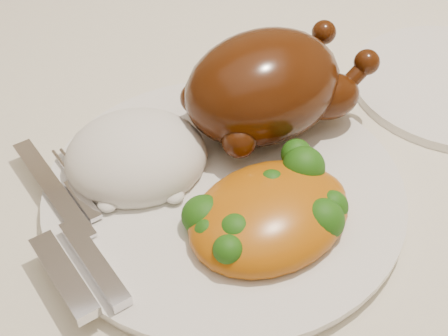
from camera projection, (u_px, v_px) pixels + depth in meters
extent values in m
cube|color=brown|center=(199.00, 189.00, 0.55)|extent=(1.60, 0.90, 0.04)
cube|color=beige|center=(199.00, 169.00, 0.53)|extent=(1.72, 1.02, 0.01)
cylinder|color=white|center=(224.00, 192.00, 0.50)|extent=(0.34, 0.34, 0.01)
ellipsoid|color=#461907|center=(263.00, 86.00, 0.52)|extent=(0.16, 0.14, 0.09)
ellipsoid|color=#461907|center=(254.00, 72.00, 0.50)|extent=(0.08, 0.07, 0.04)
ellipsoid|color=#461907|center=(329.00, 96.00, 0.53)|extent=(0.05, 0.04, 0.04)
sphere|color=#461907|center=(367.00, 62.00, 0.53)|extent=(0.02, 0.02, 0.02)
ellipsoid|color=#461907|center=(288.00, 64.00, 0.56)|extent=(0.05, 0.04, 0.04)
sphere|color=#461907|center=(324.00, 32.00, 0.56)|extent=(0.02, 0.02, 0.02)
sphere|color=#461907|center=(239.00, 140.00, 0.49)|extent=(0.03, 0.03, 0.03)
sphere|color=#461907|center=(197.00, 98.00, 0.53)|extent=(0.03, 0.03, 0.03)
ellipsoid|color=white|center=(136.00, 157.00, 0.50)|extent=(0.13, 0.12, 0.06)
ellipsoid|color=#C4630C|center=(269.00, 216.00, 0.46)|extent=(0.16, 0.14, 0.04)
ellipsoid|color=#C4630C|center=(308.00, 197.00, 0.47)|extent=(0.06, 0.05, 0.03)
ellipsoid|color=#123E0A|center=(332.00, 207.00, 0.46)|extent=(0.02, 0.02, 0.03)
ellipsoid|color=#123E0A|center=(204.00, 216.00, 0.46)|extent=(0.03, 0.03, 0.03)
ellipsoid|color=#123E0A|center=(322.00, 221.00, 0.45)|extent=(0.03, 0.03, 0.03)
ellipsoid|color=#123E0A|center=(269.00, 192.00, 0.48)|extent=(0.03, 0.03, 0.02)
ellipsoid|color=#123E0A|center=(236.00, 231.00, 0.44)|extent=(0.03, 0.03, 0.03)
ellipsoid|color=#123E0A|center=(296.00, 154.00, 0.49)|extent=(0.02, 0.02, 0.02)
ellipsoid|color=#123E0A|center=(302.00, 176.00, 0.48)|extent=(0.03, 0.03, 0.03)
ellipsoid|color=#123E0A|center=(208.00, 233.00, 0.44)|extent=(0.02, 0.02, 0.02)
ellipsoid|color=#123E0A|center=(272.00, 185.00, 0.47)|extent=(0.02, 0.02, 0.02)
ellipsoid|color=#123E0A|center=(304.00, 167.00, 0.48)|extent=(0.03, 0.03, 0.03)
ellipsoid|color=#123E0A|center=(228.00, 249.00, 0.42)|extent=(0.02, 0.02, 0.02)
cube|color=silver|center=(52.00, 187.00, 0.49)|extent=(0.05, 0.13, 0.00)
cube|color=silver|center=(64.00, 276.00, 0.42)|extent=(0.04, 0.08, 0.01)
cube|color=silver|center=(94.00, 263.00, 0.43)|extent=(0.04, 0.09, 0.01)
cube|color=silver|center=(79.00, 181.00, 0.49)|extent=(0.04, 0.09, 0.00)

